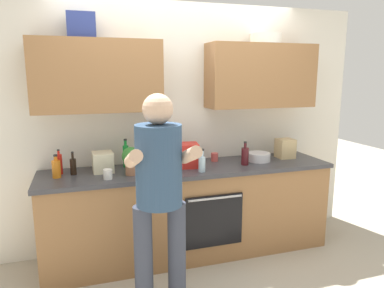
{
  "coord_description": "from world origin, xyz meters",
  "views": [
    {
      "loc": [
        -1.0,
        -3.21,
        1.78
      ],
      "look_at": [
        -0.02,
        -0.1,
        1.15
      ],
      "focal_mm": 33.26,
      "sensor_mm": 36.0,
      "label": 1
    }
  ],
  "objects_px": {
    "bottle_water": "(202,163)",
    "bottle_syrup": "(139,159)",
    "cup_ceramic": "(215,157)",
    "grocery_bag_crisps": "(189,155)",
    "mixing_bowl": "(258,157)",
    "bottle_wine": "(245,156)",
    "grocery_bag_rice": "(103,162)",
    "bottle_juice": "(56,168)",
    "grocery_bag_bread": "(285,148)",
    "bottle_soda": "(126,155)",
    "bottle_soy": "(73,166)",
    "bottle_vinegar": "(170,156)",
    "person_standing": "(159,187)",
    "potted_herb": "(131,159)",
    "bottle_hotsauce": "(59,164)",
    "cup_coffee": "(108,174)"
  },
  "relations": [
    {
      "from": "bottle_water",
      "to": "potted_herb",
      "type": "bearing_deg",
      "value": 171.59
    },
    {
      "from": "grocery_bag_bread",
      "to": "grocery_bag_rice",
      "type": "height_order",
      "value": "grocery_bag_bread"
    },
    {
      "from": "bottle_soda",
      "to": "cup_coffee",
      "type": "bearing_deg",
      "value": -119.01
    },
    {
      "from": "bottle_water",
      "to": "bottle_juice",
      "type": "relative_size",
      "value": 1.04
    },
    {
      "from": "bottle_juice",
      "to": "bottle_vinegar",
      "type": "bearing_deg",
      "value": -3.03
    },
    {
      "from": "cup_ceramic",
      "to": "bottle_wine",
      "type": "bearing_deg",
      "value": -45.69
    },
    {
      "from": "bottle_juice",
      "to": "grocery_bag_bread",
      "type": "height_order",
      "value": "same"
    },
    {
      "from": "grocery_bag_crisps",
      "to": "mixing_bowl",
      "type": "bearing_deg",
      "value": 0.6
    },
    {
      "from": "bottle_hotsauce",
      "to": "potted_herb",
      "type": "distance_m",
      "value": 0.66
    },
    {
      "from": "bottle_water",
      "to": "bottle_soda",
      "type": "bearing_deg",
      "value": 149.47
    },
    {
      "from": "bottle_soda",
      "to": "cup_coffee",
      "type": "height_order",
      "value": "bottle_soda"
    },
    {
      "from": "grocery_bag_crisps",
      "to": "cup_coffee",
      "type": "bearing_deg",
      "value": -166.6
    },
    {
      "from": "bottle_vinegar",
      "to": "cup_coffee",
      "type": "bearing_deg",
      "value": -167.72
    },
    {
      "from": "person_standing",
      "to": "bottle_soy",
      "type": "distance_m",
      "value": 1.03
    },
    {
      "from": "bottle_hotsauce",
      "to": "bottle_wine",
      "type": "height_order",
      "value": "bottle_wine"
    },
    {
      "from": "cup_ceramic",
      "to": "person_standing",
      "type": "bearing_deg",
      "value": -130.59
    },
    {
      "from": "bottle_vinegar",
      "to": "cup_ceramic",
      "type": "relative_size",
      "value": 3.61
    },
    {
      "from": "person_standing",
      "to": "mixing_bowl",
      "type": "xyz_separation_m",
      "value": [
        1.23,
        0.79,
        -0.04
      ]
    },
    {
      "from": "bottle_vinegar",
      "to": "grocery_bag_bread",
      "type": "bearing_deg",
      "value": 5.14
    },
    {
      "from": "grocery_bag_bread",
      "to": "bottle_water",
      "type": "bearing_deg",
      "value": -165.94
    },
    {
      "from": "bottle_water",
      "to": "grocery_bag_crisps",
      "type": "xyz_separation_m",
      "value": [
        -0.06,
        0.21,
        0.03
      ]
    },
    {
      "from": "bottle_syrup",
      "to": "bottle_soy",
      "type": "height_order",
      "value": "bottle_syrup"
    },
    {
      "from": "bottle_soda",
      "to": "bottle_juice",
      "type": "bearing_deg",
      "value": -163.38
    },
    {
      "from": "bottle_water",
      "to": "bottle_soy",
      "type": "distance_m",
      "value": 1.17
    },
    {
      "from": "person_standing",
      "to": "potted_herb",
      "type": "xyz_separation_m",
      "value": [
        -0.11,
        0.67,
        0.07
      ]
    },
    {
      "from": "bottle_juice",
      "to": "bottle_syrup",
      "type": "xyz_separation_m",
      "value": [
        0.74,
        0.07,
        0.01
      ]
    },
    {
      "from": "potted_herb",
      "to": "bottle_wine",
      "type": "bearing_deg",
      "value": 0.89
    },
    {
      "from": "grocery_bag_crisps",
      "to": "bottle_soda",
      "type": "bearing_deg",
      "value": 163.2
    },
    {
      "from": "bottle_water",
      "to": "bottle_vinegar",
      "type": "height_order",
      "value": "bottle_vinegar"
    },
    {
      "from": "potted_herb",
      "to": "grocery_bag_rice",
      "type": "xyz_separation_m",
      "value": [
        -0.24,
        0.19,
        -0.05
      ]
    },
    {
      "from": "bottle_soda",
      "to": "grocery_bag_rice",
      "type": "relative_size",
      "value": 1.31
    },
    {
      "from": "bottle_wine",
      "to": "grocery_bag_rice",
      "type": "bearing_deg",
      "value": 172.94
    },
    {
      "from": "bottle_wine",
      "to": "grocery_bag_bread",
      "type": "height_order",
      "value": "bottle_wine"
    },
    {
      "from": "bottle_water",
      "to": "bottle_soda",
      "type": "distance_m",
      "value": 0.76
    },
    {
      "from": "bottle_water",
      "to": "bottle_syrup",
      "type": "bearing_deg",
      "value": 153.41
    },
    {
      "from": "bottle_soda",
      "to": "bottle_soy",
      "type": "bearing_deg",
      "value": -165.12
    },
    {
      "from": "bottle_soda",
      "to": "grocery_bag_bread",
      "type": "height_order",
      "value": "bottle_soda"
    },
    {
      "from": "bottle_soy",
      "to": "cup_ceramic",
      "type": "relative_size",
      "value": 2.46
    },
    {
      "from": "bottle_soy",
      "to": "bottle_syrup",
      "type": "bearing_deg",
      "value": 1.5
    },
    {
      "from": "bottle_water",
      "to": "cup_ceramic",
      "type": "xyz_separation_m",
      "value": [
        0.26,
        0.35,
        -0.04
      ]
    },
    {
      "from": "bottle_soy",
      "to": "mixing_bowl",
      "type": "distance_m",
      "value": 1.84
    },
    {
      "from": "bottle_vinegar",
      "to": "bottle_wine",
      "type": "bearing_deg",
      "value": -2.33
    },
    {
      "from": "bottle_syrup",
      "to": "potted_herb",
      "type": "height_order",
      "value": "potted_herb"
    },
    {
      "from": "bottle_hotsauce",
      "to": "cup_coffee",
      "type": "distance_m",
      "value": 0.5
    },
    {
      "from": "bottle_hotsauce",
      "to": "person_standing",
      "type": "bearing_deg",
      "value": -50.65
    },
    {
      "from": "mixing_bowl",
      "to": "grocery_bag_rice",
      "type": "distance_m",
      "value": 1.58
    },
    {
      "from": "bottle_soda",
      "to": "bottle_soy",
      "type": "height_order",
      "value": "bottle_soda"
    },
    {
      "from": "bottle_wine",
      "to": "cup_coffee",
      "type": "distance_m",
      "value": 1.35
    },
    {
      "from": "bottle_hotsauce",
      "to": "mixing_bowl",
      "type": "relative_size",
      "value": 0.94
    },
    {
      "from": "cup_ceramic",
      "to": "bottle_juice",
      "type": "bearing_deg",
      "value": -174.3
    }
  ]
}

